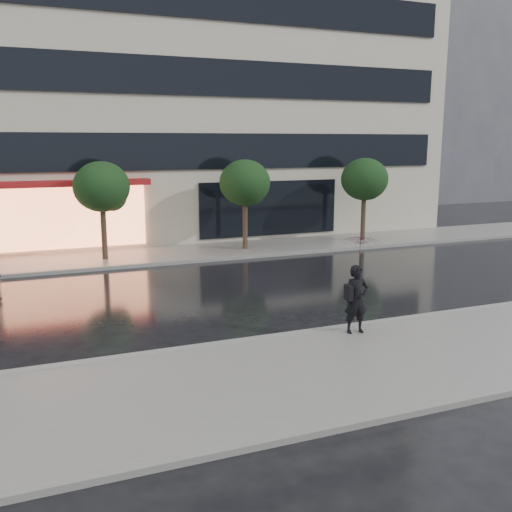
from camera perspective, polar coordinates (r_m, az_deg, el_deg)
ground at (r=14.98m, az=1.83°, el=-7.05°), size 120.00×120.00×0.00m
sidewalk_near at (r=12.24m, az=8.08°, el=-11.18°), size 60.00×4.50×0.12m
sidewalk_far at (r=24.40m, az=-7.90°, el=0.23°), size 60.00×3.50×0.12m
curb_near at (r=14.10m, az=3.48°, el=-7.96°), size 60.00×0.25×0.14m
curb_far at (r=22.73m, az=-6.82°, el=-0.54°), size 60.00×0.25×0.14m
office_building at (r=31.78m, az=-11.97°, el=18.87°), size 30.00×12.76×18.00m
bg_building_right at (r=51.95m, az=16.32°, el=14.54°), size 12.00×12.00×16.00m
tree_mid_west at (r=23.27m, az=-15.04°, el=6.53°), size 2.20×2.20×3.99m
tree_mid_east at (r=24.72m, az=-1.01°, el=7.18°), size 2.20×2.20×3.99m
tree_far_east at (r=27.44m, az=10.87°, el=7.39°), size 2.20×2.20×3.99m
pedestrian_with_umbrella at (r=13.95m, az=10.26°, el=-1.28°), size 1.06×1.08×2.42m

